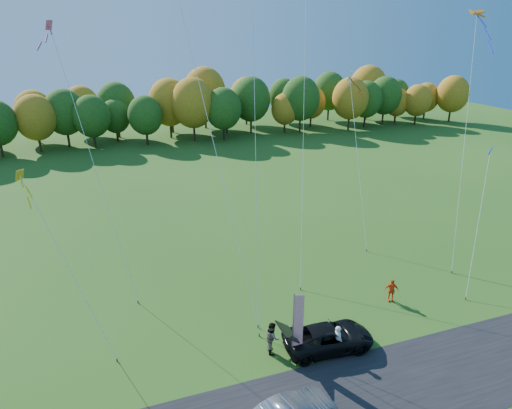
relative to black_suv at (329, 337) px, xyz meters
name	(u,v)px	position (x,y,z in m)	size (l,w,h in m)	color
ground	(292,356)	(-2.27, 0.03, -0.73)	(160.00, 160.00, 0.00)	#224F14
asphalt_strip	(325,408)	(-2.27, -3.97, -0.72)	(90.00, 6.00, 0.01)	black
tree_line	(155,142)	(-2.27, 55.03, -0.73)	(116.00, 12.00, 10.00)	#1E4711
black_suv	(329,337)	(0.00, 0.00, 0.00)	(2.41, 5.23, 1.45)	black
person_tailgate_a	(338,340)	(0.26, -0.59, 0.19)	(0.67, 0.44, 1.83)	silver
person_tailgate_b	(272,337)	(-3.15, 0.83, 0.23)	(0.93, 0.72, 1.91)	gray
person_east	(391,290)	(6.30, 2.93, 0.09)	(0.96, 0.40, 1.64)	#E74D15
feather_flag	(297,321)	(-2.22, -0.41, 1.96)	(0.56, 0.22, 4.39)	#999999
kite_delta_blue	(192,53)	(-5.27, 8.82, 15.17)	(5.57, 12.32, 32.68)	#4C3F33
kite_parafoil_orange	(304,106)	(4.04, 12.84, 11.02)	(7.81, 13.84, 23.96)	#4C3F33
kite_delta_red	(255,122)	(-2.16, 6.46, 11.34)	(3.83, 9.09, 24.51)	#4C3F33
kite_parafoil_rainbow	(465,139)	(15.52, 8.11, 8.60)	(6.87, 7.67, 18.95)	#4C3F33
kite_diamond_yellow	(68,267)	(-13.46, 5.27, 4.32)	(4.29, 5.22, 10.45)	#4C3F33
kite_diamond_white	(358,160)	(9.41, 13.16, 6.20)	(1.86, 7.26, 14.24)	#4C3F33
kite_diamond_pink	(94,166)	(-11.49, 11.65, 8.11)	(3.82, 6.99, 18.07)	#4C3F33
kite_diamond_blue_low	(478,222)	(13.36, 3.43, 3.87)	(4.77, 4.69, 9.57)	#4C3F33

